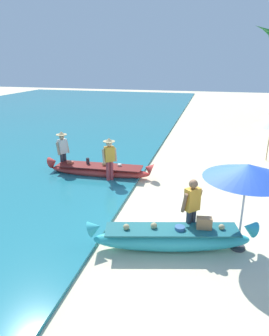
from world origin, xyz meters
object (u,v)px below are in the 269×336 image
(boat_cyan_foreground, at_px, (172,238))
(patio_umbrella_large, at_px, (248,172))
(person_tourist_customer, at_px, (192,207))
(person_vendor_hatted, at_px, (109,157))
(person_vendor_assistant, at_px, (63,149))
(boat_red_midground, at_px, (99,170))

(boat_cyan_foreground, relative_size, patio_umbrella_large, 1.85)
(person_tourist_customer, height_order, patio_umbrella_large, patio_umbrella_large)
(patio_umbrella_large, bearing_deg, person_vendor_hatted, 143.00)
(person_vendor_hatted, xyz_separation_m, patio_umbrella_large, (4.46, -3.36, 1.02))
(person_vendor_assistant, distance_m, patio_umbrella_large, 7.91)
(person_tourist_customer, bearing_deg, person_vendor_assistant, 144.07)
(patio_umbrella_large, bearing_deg, person_vendor_assistant, 148.92)
(person_tourist_customer, bearing_deg, person_vendor_hatted, 134.60)
(boat_cyan_foreground, bearing_deg, person_vendor_hatted, 127.16)
(person_vendor_hatted, xyz_separation_m, person_vendor_assistant, (-2.26, 0.69, -0.03))
(boat_red_midground, xyz_separation_m, person_tourist_customer, (3.88, -3.82, 0.71))
(patio_umbrella_large, bearing_deg, boat_cyan_foreground, -164.87)
(person_tourist_customer, distance_m, patio_umbrella_large, 1.59)
(person_vendor_assistant, bearing_deg, person_tourist_customer, -35.93)
(boat_cyan_foreground, bearing_deg, patio_umbrella_large, 15.13)
(boat_cyan_foreground, distance_m, person_vendor_hatted, 4.80)
(boat_cyan_foreground, xyz_separation_m, boat_red_midground, (-3.48, 4.29, -0.06))
(boat_cyan_foreground, relative_size, person_vendor_assistant, 2.40)
(boat_cyan_foreground, bearing_deg, person_tourist_customer, 49.37)
(person_vendor_hatted, height_order, patio_umbrella_large, patio_umbrella_large)
(person_vendor_hatted, bearing_deg, patio_umbrella_large, -37.00)
(boat_cyan_foreground, xyz_separation_m, person_vendor_assistant, (-5.13, 4.48, 0.67))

